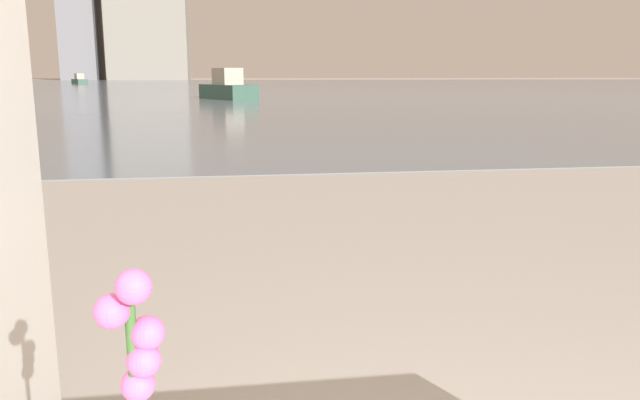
# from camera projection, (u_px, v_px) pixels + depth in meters

# --- Properties ---
(harbor_water) EXTENTS (180.00, 110.00, 0.01)m
(harbor_water) POSITION_uv_depth(u_px,v_px,m) (229.00, 85.00, 60.18)
(harbor_water) COLOR slate
(harbor_water) RESTS_ON ground_plane
(harbor_boat_0) EXTENTS (2.60, 3.75, 1.34)m
(harbor_boat_0) POSITION_uv_depth(u_px,v_px,m) (228.00, 88.00, 27.26)
(harbor_boat_0) COLOR #335647
(harbor_boat_0) RESTS_ON harbor_water
(harbor_boat_4) EXTENTS (2.23, 3.16, 1.13)m
(harbor_boat_4) POSITION_uv_depth(u_px,v_px,m) (80.00, 80.00, 67.22)
(harbor_boat_4) COLOR #335647
(harbor_boat_4) RESTS_ON harbor_water
(skyline_tower_2) EXTENTS (13.45, 13.50, 27.52)m
(skyline_tower_2) POSITION_uv_depth(u_px,v_px,m) (148.00, 0.00, 109.76)
(skyline_tower_2) COLOR gray
(skyline_tower_2) RESTS_ON ground_plane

